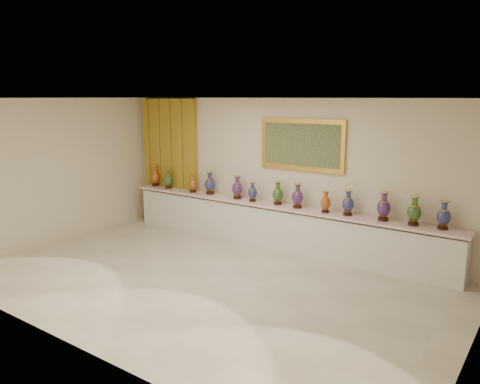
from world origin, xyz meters
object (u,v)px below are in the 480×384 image
Objects in this scene: counter at (275,226)px; vase_1 at (168,180)px; vase_2 at (193,184)px; vase_0 at (155,177)px.

vase_1 reaches higher than counter.
vase_2 is (0.77, -0.01, -0.01)m from vase_1.
counter is at bearing 0.71° from vase_1.
vase_0 is (-3.40, 0.01, 0.68)m from counter.
counter is at bearing 1.32° from vase_2.
vase_2 is (-2.14, -0.05, 0.66)m from counter.
vase_2 is at bearing -2.84° from vase_0.
vase_0 is 1.26m from vase_2.
vase_0 reaches higher than vase_1.
vase_1 is at bearing -5.83° from vase_0.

